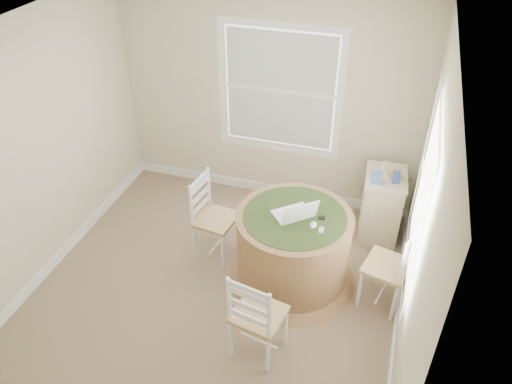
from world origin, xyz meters
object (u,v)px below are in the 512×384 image
(chair_near, at_px, (259,314))
(chair_right, at_px, (387,266))
(chair_left, at_px, (216,219))
(round_table, at_px, (293,246))
(corner_chest, at_px, (381,205))
(laptop, at_px, (295,214))

(chair_near, distance_m, chair_right, 1.36)
(chair_left, distance_m, chair_near, 1.37)
(chair_near, relative_size, chair_right, 1.00)
(round_table, relative_size, corner_chest, 1.67)
(chair_near, height_order, chair_right, same)
(chair_left, bearing_deg, chair_near, -135.66)
(chair_right, xyz_separation_m, corner_chest, (-0.15, 1.06, -0.08))
(round_table, height_order, laptop, laptop)
(chair_left, distance_m, corner_chest, 1.88)
(corner_chest, bearing_deg, chair_left, -155.96)
(chair_near, xyz_separation_m, laptop, (0.06, 0.96, 0.38))
(chair_left, relative_size, laptop, 1.98)
(round_table, distance_m, chair_left, 0.89)
(round_table, xyz_separation_m, chair_near, (-0.07, -0.97, 0.03))
(laptop, bearing_deg, round_table, 172.28)
(laptop, bearing_deg, chair_right, 136.47)
(round_table, distance_m, corner_chest, 1.28)
(round_table, bearing_deg, laptop, -148.21)
(chair_near, bearing_deg, round_table, -83.24)
(chair_near, relative_size, laptop, 1.98)
(chair_left, relative_size, corner_chest, 1.20)
(round_table, height_order, chair_right, chair_right)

